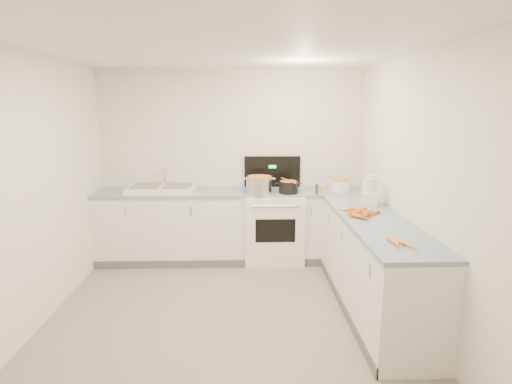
{
  "coord_description": "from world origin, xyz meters",
  "views": [
    {
      "loc": [
        0.16,
        -3.41,
        2.01
      ],
      "look_at": [
        0.3,
        1.1,
        1.05
      ],
      "focal_mm": 28.0,
      "sensor_mm": 36.0,
      "label": 1
    }
  ],
  "objects_px": {
    "mixing_bowl": "(339,186)",
    "extract_bottle": "(317,190)",
    "black_pot": "(289,188)",
    "food_processor": "(369,193)",
    "stove": "(273,225)",
    "spice_jar": "(322,190)",
    "sink": "(162,188)",
    "steel_pot": "(259,186)"
  },
  "relations": [
    {
      "from": "stove",
      "to": "extract_bottle",
      "type": "bearing_deg",
      "value": -22.83
    },
    {
      "from": "spice_jar",
      "to": "food_processor",
      "type": "xyz_separation_m",
      "value": [
        0.4,
        -0.65,
        0.1
      ]
    },
    {
      "from": "steel_pot",
      "to": "extract_bottle",
      "type": "xyz_separation_m",
      "value": [
        0.72,
        -0.08,
        -0.05
      ]
    },
    {
      "from": "sink",
      "to": "extract_bottle",
      "type": "relative_size",
      "value": 8.08
    },
    {
      "from": "extract_bottle",
      "to": "food_processor",
      "type": "bearing_deg",
      "value": -51.75
    },
    {
      "from": "stove",
      "to": "food_processor",
      "type": "height_order",
      "value": "stove"
    },
    {
      "from": "stove",
      "to": "spice_jar",
      "type": "height_order",
      "value": "stove"
    },
    {
      "from": "steel_pot",
      "to": "food_processor",
      "type": "height_order",
      "value": "food_processor"
    },
    {
      "from": "steel_pot",
      "to": "black_pot",
      "type": "relative_size",
      "value": 1.34
    },
    {
      "from": "sink",
      "to": "stove",
      "type": "bearing_deg",
      "value": -0.62
    },
    {
      "from": "black_pot",
      "to": "extract_bottle",
      "type": "bearing_deg",
      "value": -12.48
    },
    {
      "from": "black_pot",
      "to": "extract_bottle",
      "type": "height_order",
      "value": "black_pot"
    },
    {
      "from": "stove",
      "to": "steel_pot",
      "type": "xyz_separation_m",
      "value": [
        -0.2,
        -0.14,
        0.56
      ]
    },
    {
      "from": "stove",
      "to": "mixing_bowl",
      "type": "height_order",
      "value": "stove"
    },
    {
      "from": "sink",
      "to": "extract_bottle",
      "type": "height_order",
      "value": "sink"
    },
    {
      "from": "steel_pot",
      "to": "spice_jar",
      "type": "height_order",
      "value": "steel_pot"
    },
    {
      "from": "black_pot",
      "to": "food_processor",
      "type": "bearing_deg",
      "value": -39.57
    },
    {
      "from": "steel_pot",
      "to": "black_pot",
      "type": "bearing_deg",
      "value": 0.04
    },
    {
      "from": "mixing_bowl",
      "to": "spice_jar",
      "type": "distance_m",
      "value": 0.3
    },
    {
      "from": "stove",
      "to": "spice_jar",
      "type": "bearing_deg",
      "value": -15.78
    },
    {
      "from": "extract_bottle",
      "to": "food_processor",
      "type": "distance_m",
      "value": 0.77
    },
    {
      "from": "sink",
      "to": "mixing_bowl",
      "type": "bearing_deg",
      "value": -0.8
    },
    {
      "from": "mixing_bowl",
      "to": "food_processor",
      "type": "bearing_deg",
      "value": -80.17
    },
    {
      "from": "food_processor",
      "to": "black_pot",
      "type": "bearing_deg",
      "value": 140.43
    },
    {
      "from": "steel_pot",
      "to": "sink",
      "type": "bearing_deg",
      "value": 172.74
    },
    {
      "from": "black_pot",
      "to": "extract_bottle",
      "type": "xyz_separation_m",
      "value": [
        0.35,
        -0.08,
        -0.01
      ]
    },
    {
      "from": "stove",
      "to": "sink",
      "type": "relative_size",
      "value": 1.58
    },
    {
      "from": "stove",
      "to": "mixing_bowl",
      "type": "relative_size",
      "value": 4.68
    },
    {
      "from": "stove",
      "to": "black_pot",
      "type": "relative_size",
      "value": 5.65
    },
    {
      "from": "steel_pot",
      "to": "food_processor",
      "type": "xyz_separation_m",
      "value": [
        1.2,
        -0.68,
        0.05
      ]
    },
    {
      "from": "mixing_bowl",
      "to": "sink",
      "type": "bearing_deg",
      "value": 179.2
    },
    {
      "from": "stove",
      "to": "black_pot",
      "type": "height_order",
      "value": "stove"
    },
    {
      "from": "steel_pot",
      "to": "extract_bottle",
      "type": "bearing_deg",
      "value": -6.06
    },
    {
      "from": "sink",
      "to": "black_pot",
      "type": "height_order",
      "value": "sink"
    },
    {
      "from": "sink",
      "to": "spice_jar",
      "type": "bearing_deg",
      "value": -5.18
    },
    {
      "from": "extract_bottle",
      "to": "spice_jar",
      "type": "distance_m",
      "value": 0.09
    },
    {
      "from": "mixing_bowl",
      "to": "extract_bottle",
      "type": "height_order",
      "value": "mixing_bowl"
    },
    {
      "from": "steel_pot",
      "to": "mixing_bowl",
      "type": "height_order",
      "value": "steel_pot"
    },
    {
      "from": "black_pot",
      "to": "food_processor",
      "type": "relative_size",
      "value": 0.71
    },
    {
      "from": "sink",
      "to": "spice_jar",
      "type": "xyz_separation_m",
      "value": [
        2.05,
        -0.19,
        0.01
      ]
    },
    {
      "from": "mixing_bowl",
      "to": "extract_bottle",
      "type": "bearing_deg",
      "value": -148.65
    },
    {
      "from": "sink",
      "to": "extract_bottle",
      "type": "bearing_deg",
      "value": -6.82
    }
  ]
}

